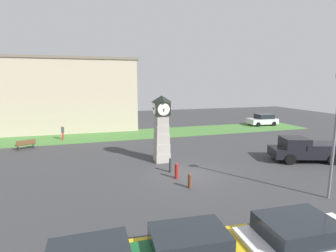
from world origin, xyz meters
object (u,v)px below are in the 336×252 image
object	(u,v)px
car_by_building	(302,240)
street_lamp_near_road	(336,128)
bollard_far_row	(171,165)
bench	(26,144)
car_silver_hatch	(263,120)
pedestrian_near_bench	(63,132)
clock_tower	(162,128)
bollard_mid_row	(177,171)
pickup_truck	(306,149)
car_near_tower	(196,250)
bollard_near_tower	(190,181)

from	to	relation	value
car_by_building	street_lamp_near_road	size ratio (longest dim) A/B	0.68
bollard_far_row	bench	xyz separation A→B (m)	(-10.69, 9.64, 0.01)
bollard_far_row	car_silver_hatch	distance (m)	23.43
pedestrian_near_bench	bollard_far_row	bearing A→B (deg)	-58.87
clock_tower	bollard_mid_row	distance (m)	4.30
car_by_building	pickup_truck	distance (m)	13.08
pedestrian_near_bench	street_lamp_near_road	xyz separation A→B (m)	(14.54, -19.20, 2.84)
car_near_tower	bench	xyz separation A→B (m)	(-8.58, 18.85, -0.22)
pickup_truck	bollard_far_row	bearing A→B (deg)	176.61
bollard_mid_row	pickup_truck	bearing A→B (deg)	3.09
car_silver_hatch	bench	xyz separation A→B (m)	(-28.96, -5.03, -0.28)
clock_tower	car_silver_hatch	xyz separation A→B (m)	(18.18, 12.12, -1.77)
car_near_tower	pickup_truck	bearing A→B (deg)	33.81
car_silver_hatch	bench	distance (m)	29.40
car_by_building	street_lamp_near_road	bearing A→B (deg)	34.42
clock_tower	car_near_tower	world-z (taller)	clock_tower
clock_tower	street_lamp_near_road	xyz separation A→B (m)	(6.64, -8.82, 1.15)
car_by_building	bollard_far_row	bearing A→B (deg)	98.38
car_near_tower	bollard_near_tower	bearing A→B (deg)	69.64
clock_tower	car_near_tower	xyz separation A→B (m)	(-2.20, -11.76, -1.84)
clock_tower	bollard_near_tower	xyz separation A→B (m)	(0.15, -5.43, -2.14)
bollard_mid_row	street_lamp_near_road	xyz separation A→B (m)	(6.72, -5.06, 3.23)
car_near_tower	pedestrian_near_bench	world-z (taller)	pedestrian_near_bench
car_by_building	street_lamp_near_road	xyz separation A→B (m)	(5.28, 3.62, 2.91)
car_silver_hatch	pickup_truck	size ratio (longest dim) A/B	0.73
clock_tower	bollard_far_row	bearing A→B (deg)	-92.21
bench	car_near_tower	bearing A→B (deg)	-65.51
bollard_near_tower	car_near_tower	bearing A→B (deg)	-110.36
clock_tower	bollard_far_row	distance (m)	3.28
pedestrian_near_bench	car_by_building	bearing A→B (deg)	-67.90
bollard_near_tower	bench	world-z (taller)	bench
car_near_tower	pedestrian_near_bench	distance (m)	22.86
pickup_truck	car_by_building	bearing A→B (deg)	-134.98
pedestrian_near_bench	street_lamp_near_road	size ratio (longest dim) A/B	0.24
clock_tower	pedestrian_near_bench	bearing A→B (deg)	127.30
car_silver_hatch	street_lamp_near_road	size ratio (longest dim) A/B	0.63
bollard_near_tower	car_by_building	bearing A→B (deg)	-80.21
car_near_tower	street_lamp_near_road	size ratio (longest dim) A/B	0.69
clock_tower	bollard_mid_row	size ratio (longest dim) A/B	5.12
car_near_tower	street_lamp_near_road	xyz separation A→B (m)	(8.84, 2.94, 2.99)
bollard_near_tower	street_lamp_near_road	distance (m)	8.03
bollard_mid_row	car_by_building	distance (m)	8.80
car_near_tower	car_silver_hatch	world-z (taller)	car_silver_hatch
clock_tower	bollard_near_tower	size ratio (longest dim) A/B	5.79
clock_tower	street_lamp_near_road	bearing A→B (deg)	-53.04
clock_tower	car_by_building	xyz separation A→B (m)	(1.36, -12.44, -1.76)
bollard_near_tower	car_silver_hatch	xyz separation A→B (m)	(18.03, 17.54, 0.37)
pedestrian_near_bench	bollard_near_tower	bearing A→B (deg)	-63.00
pickup_truck	street_lamp_near_road	world-z (taller)	street_lamp_near_road
clock_tower	bollard_far_row	size ratio (longest dim) A/B	4.97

